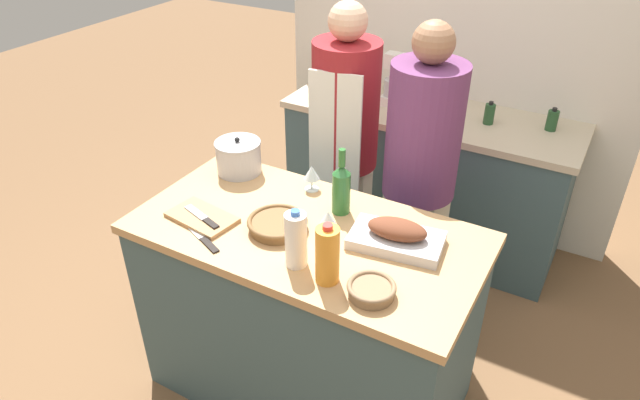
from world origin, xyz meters
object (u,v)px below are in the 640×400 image
stock_pot (239,157)px  stand_mixer (398,84)px  wicker_basket (277,224)px  mixing_bowl (371,290)px  milk_jug (296,240)px  condiment_bottle_extra (333,87)px  knife_chef (200,235)px  person_cook_guest (420,172)px  roasting_pan (397,236)px  wine_glass_left (328,219)px  wine_glass_right (312,173)px  juice_jug (327,255)px  wine_bottle_green (341,188)px  condiment_bottle_short (552,120)px  cutting_board (202,217)px  person_cook_aproned (344,144)px  knife_paring (203,217)px  condiment_bottle_tall (489,114)px

stock_pot → stand_mixer: 1.24m
wicker_basket → mixing_bowl: size_ratio=1.42×
milk_jug → condiment_bottle_extra: size_ratio=1.13×
knife_chef → person_cook_guest: person_cook_guest is taller
roasting_pan → condiment_bottle_extra: size_ratio=1.82×
roasting_pan → stock_pot: size_ratio=1.78×
wine_glass_left → wine_glass_right: size_ratio=1.00×
juice_jug → wine_bottle_green: (-0.16, 0.42, 0.00)m
milk_jug → condiment_bottle_short: (0.58, 1.76, -0.09)m
mixing_bowl → wine_glass_left: wine_glass_left is taller
cutting_board → condiment_bottle_extra: 1.47m
stand_mixer → stock_pot: bearing=-103.8°
wine_glass_right → roasting_pan: bearing=-21.9°
wine_glass_left → juice_jug: bearing=-61.6°
stand_mixer → wine_bottle_green: bearing=-77.5°
condiment_bottle_short → condiment_bottle_extra: 1.27m
wicker_basket → stand_mixer: bearing=94.6°
roasting_pan → wine_bottle_green: size_ratio=1.29×
person_cook_aproned → mixing_bowl: bearing=-66.9°
juice_jug → knife_paring: (-0.62, 0.07, -0.09)m
condiment_bottle_short → mixing_bowl: bearing=-98.5°
condiment_bottle_short → person_cook_guest: 0.94m
wine_glass_right → condiment_bottle_short: (0.80, 1.27, -0.07)m
wicker_basket → person_cook_guest: bearing=69.0°
wicker_basket → wine_glass_right: (-0.04, 0.34, 0.06)m
wine_glass_right → mixing_bowl: bearing=-43.6°
juice_jug → stand_mixer: bearing=104.8°
milk_jug → person_cook_aproned: bearing=107.8°
juice_jug → knife_paring: bearing=173.7°
knife_paring → juice_jug: bearing=-6.3°
milk_jug → wine_glass_right: size_ratio=1.98×
milk_jug → condiment_bottle_tall: milk_jug is taller
roasting_pan → knife_chef: 0.78m
wine_glass_left → knife_chef: wine_glass_left is taller
cutting_board → condiment_bottle_short: 2.01m
cutting_board → person_cook_guest: bearing=55.1°
mixing_bowl → wine_bottle_green: wine_bottle_green is taller
condiment_bottle_short → knife_chef: bearing=-119.3°
knife_paring → wine_glass_left: bearing=18.2°
wicker_basket → juice_jug: size_ratio=1.02×
knife_paring → person_cook_guest: 1.08m
wine_bottle_green → knife_paring: 0.58m
roasting_pan → wine_glass_left: 0.27m
wicker_basket → wine_glass_left: wine_glass_left is taller
person_cook_guest → stand_mixer: bearing=127.2°
wine_glass_left → person_cook_aproned: bearing=113.1°
wine_glass_left → condiment_bottle_short: bearing=70.0°
condiment_bottle_tall → wine_glass_right: bearing=-111.9°
roasting_pan → person_cook_guest: (-0.15, 0.65, -0.08)m
milk_jug → wine_glass_left: 0.21m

